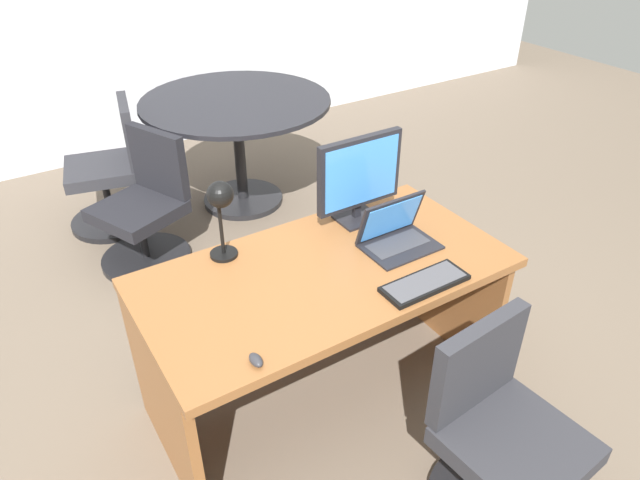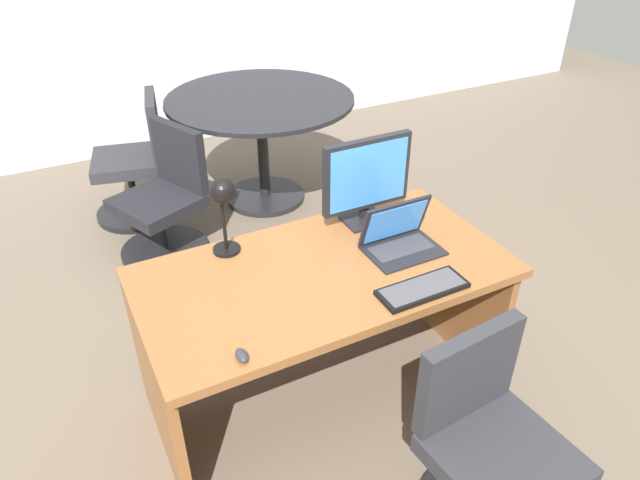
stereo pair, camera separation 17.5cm
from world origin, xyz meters
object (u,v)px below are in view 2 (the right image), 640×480
(desk, at_px, (320,301))
(monitor, at_px, (367,177))
(laptop, at_px, (398,234))
(mouse, at_px, (242,356))
(meeting_chair_far, at_px, (137,169))
(meeting_chair_near, at_px, (165,206))
(keyboard, at_px, (422,289))
(meeting_table, at_px, (261,123))
(desk_lamp, at_px, (223,200))
(office_chair, at_px, (489,459))

(desk, distance_m, monitor, 0.59)
(laptop, relative_size, mouse, 4.52)
(desk, distance_m, meeting_chair_far, 2.10)
(monitor, relative_size, laptop, 1.35)
(meeting_chair_near, bearing_deg, laptop, -66.05)
(desk, relative_size, keyboard, 4.20)
(desk, bearing_deg, laptop, -6.80)
(keyboard, bearing_deg, monitor, 82.65)
(meeting_table, distance_m, meeting_chair_near, 0.94)
(desk_lamp, height_order, meeting_chair_far, desk_lamp)
(desk_lamp, bearing_deg, mouse, -105.80)
(monitor, distance_m, desk_lamp, 0.67)
(desk, bearing_deg, meeting_chair_far, 100.33)
(keyboard, relative_size, meeting_chair_near, 0.45)
(meeting_chair_near, bearing_deg, desk_lamp, -89.67)
(desk, bearing_deg, desk_lamp, 142.26)
(keyboard, xyz_separation_m, meeting_table, (0.22, 2.22, -0.13))
(laptop, relative_size, desk_lamp, 0.88)
(keyboard, bearing_deg, desk_lamp, 134.60)
(mouse, xyz_separation_m, office_chair, (0.74, -0.50, -0.42))
(office_chair, bearing_deg, desk_lamp, 116.55)
(mouse, height_order, meeting_chair_far, meeting_chair_far)
(monitor, height_order, desk_lamp, monitor)
(keyboard, height_order, meeting_chair_far, meeting_chair_far)
(desk_lamp, xyz_separation_m, office_chair, (0.56, -1.12, -0.67))
(monitor, relative_size, desk_lamp, 1.19)
(meeting_chair_far, bearing_deg, meeting_chair_near, -84.73)
(office_chair, bearing_deg, desk, 105.54)
(laptop, xyz_separation_m, meeting_chair_far, (-0.74, 2.10, -0.44))
(meeting_table, bearing_deg, monitor, -95.08)
(monitor, bearing_deg, desk_lamp, 176.83)
(office_chair, height_order, meeting_chair_near, meeting_chair_near)
(desk_lamp, bearing_deg, office_chair, -63.45)
(mouse, height_order, meeting_table, meeting_table)
(office_chair, bearing_deg, meeting_chair_near, 103.40)
(laptop, bearing_deg, office_chair, -98.24)
(desk_lamp, xyz_separation_m, meeting_table, (0.81, 1.62, -0.39))
(monitor, bearing_deg, meeting_chair_far, 111.34)
(meeting_chair_near, distance_m, meeting_chair_far, 0.55)
(monitor, relative_size, meeting_chair_near, 0.53)
(monitor, bearing_deg, meeting_table, 84.92)
(monitor, xyz_separation_m, desk_lamp, (-0.67, 0.04, 0.03))
(desk_lamp, distance_m, meeting_chair_far, 1.92)
(monitor, relative_size, keyboard, 1.18)
(monitor, height_order, laptop, monitor)
(desk, xyz_separation_m, meeting_table, (0.50, 1.86, 0.08))
(desk, xyz_separation_m, office_chair, (0.24, -0.88, -0.20))
(desk, relative_size, desk_lamp, 4.23)
(meeting_chair_far, bearing_deg, monitor, -68.66)
(office_chair, xyz_separation_m, meeting_chair_near, (-0.57, 2.39, -0.00))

